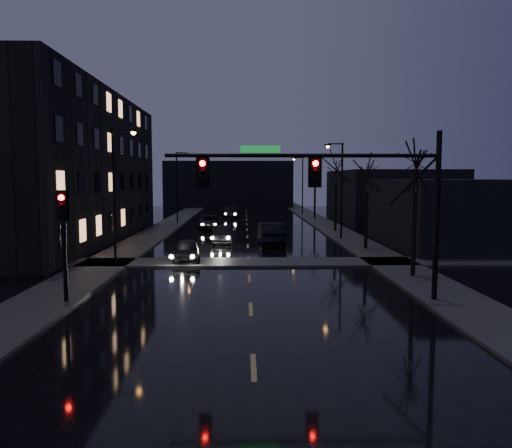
{
  "coord_description": "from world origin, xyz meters",
  "views": [
    {
      "loc": [
        -0.23,
        -11.07,
        5.1
      ],
      "look_at": [
        0.24,
        9.52,
        3.2
      ],
      "focal_mm": 35.0,
      "sensor_mm": 36.0,
      "label": 1
    }
  ],
  "objects": [
    {
      "name": "sidewalk_left",
      "position": [
        -8.5,
        35.0,
        0.06
      ],
      "size": [
        3.0,
        140.0,
        0.12
      ],
      "primitive_type": "cube",
      "color": "#2D2D2B",
      "rests_on": "ground"
    },
    {
      "name": "commercial_right_far",
      "position": [
        17.0,
        48.0,
        3.0
      ],
      "size": [
        12.0,
        18.0,
        6.0
      ],
      "primitive_type": "cube",
      "color": "black",
      "rests_on": "ground"
    },
    {
      "name": "oncoming_car_a",
      "position": [
        -3.81,
        19.23,
        0.68
      ],
      "size": [
        2.04,
        4.17,
        1.37
      ],
      "primitive_type": "imported",
      "rotation": [
        0.0,
        0.0,
        0.11
      ],
      "color": "black",
      "rests_on": "ground"
    },
    {
      "name": "streetlight_r_mid",
      "position": [
        7.58,
        30.0,
        4.77
      ],
      "size": [
        1.53,
        0.28,
        8.0
      ],
      "color": "black",
      "rests_on": "ground"
    },
    {
      "name": "oncoming_car_d",
      "position": [
        -2.03,
        53.07,
        0.72
      ],
      "size": [
        2.11,
        4.98,
        1.43
      ],
      "primitive_type": "imported",
      "rotation": [
        0.0,
        0.0,
        -0.02
      ],
      "color": "black",
      "rests_on": "ground"
    },
    {
      "name": "ground",
      "position": [
        0.0,
        0.0,
        0.0
      ],
      "size": [
        160.0,
        160.0,
        0.0
      ],
      "primitive_type": "plane",
      "color": "black",
      "rests_on": "ground"
    },
    {
      "name": "streetlight_l_far",
      "position": [
        -7.58,
        45.0,
        4.77
      ],
      "size": [
        1.53,
        0.28,
        8.0
      ],
      "color": "black",
      "rests_on": "ground"
    },
    {
      "name": "commercial_right_near",
      "position": [
        15.5,
        26.0,
        2.5
      ],
      "size": [
        10.0,
        14.0,
        5.0
      ],
      "primitive_type": "cube",
      "color": "black",
      "rests_on": "ground"
    },
    {
      "name": "oncoming_car_b",
      "position": [
        -2.07,
        28.19,
        0.68
      ],
      "size": [
        1.75,
        4.23,
        1.36
      ],
      "primitive_type": "imported",
      "rotation": [
        0.0,
        0.0,
        0.08
      ],
      "color": "black",
      "rests_on": "ground"
    },
    {
      "name": "tree_mid_b",
      "position": [
        8.4,
        36.0,
        6.61
      ],
      "size": [
        3.74,
        3.74,
        8.59
      ],
      "color": "black",
      "rests_on": "ground"
    },
    {
      "name": "tree_near",
      "position": [
        8.4,
        14.0,
        6.22
      ],
      "size": [
        3.52,
        3.52,
        8.08
      ],
      "color": "black",
      "rests_on": "ground"
    },
    {
      "name": "lead_car",
      "position": [
        1.8,
        27.04,
        0.84
      ],
      "size": [
        2.02,
        5.21,
        1.69
      ],
      "primitive_type": "imported",
      "rotation": [
        0.0,
        0.0,
        3.19
      ],
      "color": "black",
      "rests_on": "ground"
    },
    {
      "name": "streetlight_l_near",
      "position": [
        -7.58,
        18.0,
        4.77
      ],
      "size": [
        1.53,
        0.28,
        8.0
      ],
      "color": "black",
      "rests_on": "ground"
    },
    {
      "name": "sidewalk_right",
      "position": [
        8.5,
        35.0,
        0.06
      ],
      "size": [
        3.0,
        140.0,
        0.12
      ],
      "primitive_type": "cube",
      "color": "#2D2D2B",
      "rests_on": "ground"
    },
    {
      "name": "apartment_block",
      "position": [
        -16.5,
        30.0,
        6.0
      ],
      "size": [
        12.0,
        30.0,
        12.0
      ],
      "primitive_type": "cube",
      "color": "black",
      "rests_on": "ground"
    },
    {
      "name": "far_block",
      "position": [
        -3.0,
        78.0,
        4.0
      ],
      "size": [
        22.0,
        10.0,
        8.0
      ],
      "primitive_type": "cube",
      "color": "black",
      "rests_on": "ground"
    },
    {
      "name": "signal_mast",
      "position": [
        3.85,
        9.0,
        4.87
      ],
      "size": [
        11.11,
        0.41,
        7.0
      ],
      "color": "black",
      "rests_on": "ground"
    },
    {
      "name": "sidewalk_cross",
      "position": [
        0.0,
        18.5,
        0.06
      ],
      "size": [
        40.0,
        3.0,
        0.12
      ],
      "primitive_type": "cube",
      "color": "#2D2D2B",
      "rests_on": "ground"
    },
    {
      "name": "oncoming_car_c",
      "position": [
        -3.69,
        38.96,
        0.69
      ],
      "size": [
        2.43,
        5.0,
        1.37
      ],
      "primitive_type": "imported",
      "rotation": [
        0.0,
        0.0,
        0.03
      ],
      "color": "black",
      "rests_on": "ground"
    },
    {
      "name": "tree_far",
      "position": [
        8.4,
        50.0,
        6.06
      ],
      "size": [
        3.43,
        3.43,
        7.88
      ],
      "color": "black",
      "rests_on": "ground"
    },
    {
      "name": "signal_pole_left",
      "position": [
        -7.5,
        8.99,
        3.01
      ],
      "size": [
        0.35,
        0.41,
        4.53
      ],
      "color": "black",
      "rests_on": "ground"
    },
    {
      "name": "streetlight_r_far",
      "position": [
        7.58,
        58.0,
        4.77
      ],
      "size": [
        1.53,
        0.28,
        8.0
      ],
      "color": "black",
      "rests_on": "ground"
    },
    {
      "name": "tree_mid_a",
      "position": [
        8.4,
        24.0,
        5.83
      ],
      "size": [
        3.3,
        3.3,
        7.58
      ],
      "color": "black",
      "rests_on": "ground"
    }
  ]
}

